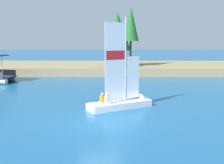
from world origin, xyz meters
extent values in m
plane|color=#195684|center=(0.00, 0.00, 0.00)|extent=(200.00, 200.00, 0.00)
cube|color=#897A56|center=(0.00, 25.86, 0.51)|extent=(80.00, 12.46, 1.02)
cylinder|color=brown|center=(1.11, 22.57, 2.10)|extent=(0.39, 0.39, 2.16)
cone|color=#1E5B23|center=(1.11, 22.57, 5.66)|extent=(3.56, 3.56, 4.97)
cylinder|color=brown|center=(2.89, 22.73, 2.71)|extent=(0.27, 0.27, 3.38)
cone|color=#1E5B23|center=(2.89, 22.73, 6.63)|extent=(2.13, 2.13, 4.45)
cube|color=white|center=(1.18, 3.74, 0.23)|extent=(4.66, 3.47, 0.46)
cone|color=white|center=(3.17, 4.88, 0.23)|extent=(1.61, 1.64, 1.23)
cylinder|color=#B7B7BC|center=(1.58, 3.97, 3.38)|extent=(0.08, 0.08, 5.83)
cube|color=white|center=(0.88, 3.57, 3.30)|extent=(1.41, 0.83, 5.18)
cube|color=red|center=(0.88, 3.57, 3.71)|extent=(1.27, 0.75, 0.62)
cube|color=white|center=(2.12, 4.27, 2.12)|extent=(0.91, 0.54, 2.92)
cylinder|color=#B7B7BC|center=(0.88, 3.57, 0.68)|extent=(1.42, 0.85, 0.06)
cube|color=silver|center=(0.34, 2.91, 0.73)|extent=(0.34, 0.31, 0.54)
sphere|color=tan|center=(0.34, 2.91, 1.12)|extent=(0.20, 0.20, 0.20)
cube|color=orange|center=(-0.01, 3.40, 0.71)|extent=(0.34, 0.31, 0.49)
sphere|color=tan|center=(-0.01, 3.40, 1.06)|extent=(0.20, 0.20, 0.20)
cylinder|color=#B2B2B7|center=(-11.37, 14.89, 1.80)|extent=(0.06, 0.06, 2.19)
camera|label=1|loc=(0.89, -16.09, 4.94)|focal=46.49mm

